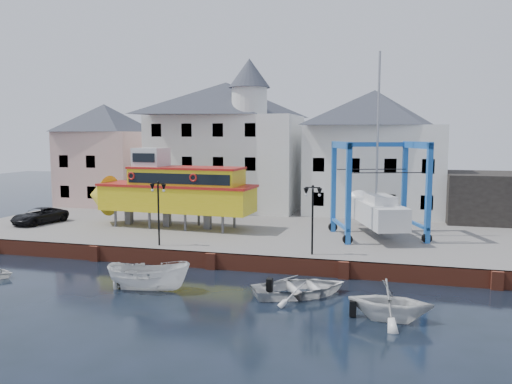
# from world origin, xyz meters

# --- Properties ---
(ground) EXTENTS (140.00, 140.00, 0.00)m
(ground) POSITION_xyz_m (0.00, 0.00, 0.00)
(ground) COLOR black
(ground) RESTS_ON ground
(hardstanding) EXTENTS (44.00, 22.00, 1.00)m
(hardstanding) POSITION_xyz_m (0.00, 11.00, 0.50)
(hardstanding) COLOR #605D59
(hardstanding) RESTS_ON ground
(quay_wall) EXTENTS (44.00, 0.47, 1.00)m
(quay_wall) POSITION_xyz_m (-0.00, 0.10, 0.50)
(quay_wall) COLOR brown
(quay_wall) RESTS_ON ground
(building_pink) EXTENTS (8.00, 7.00, 10.30)m
(building_pink) POSITION_xyz_m (-18.00, 18.00, 6.15)
(building_pink) COLOR #CAA597
(building_pink) RESTS_ON hardstanding
(building_white_main) EXTENTS (14.00, 8.30, 14.00)m
(building_white_main) POSITION_xyz_m (-4.87, 18.39, 7.34)
(building_white_main) COLOR white
(building_white_main) RESTS_ON hardstanding
(building_white_right) EXTENTS (12.00, 8.00, 11.20)m
(building_white_right) POSITION_xyz_m (9.00, 19.00, 6.60)
(building_white_right) COLOR white
(building_white_right) RESTS_ON hardstanding
(shed_dark) EXTENTS (8.00, 7.00, 4.00)m
(shed_dark) POSITION_xyz_m (19.00, 17.00, 3.00)
(shed_dark) COLOR black
(shed_dark) RESTS_ON hardstanding
(lamp_post_left) EXTENTS (1.12, 0.32, 4.20)m
(lamp_post_left) POSITION_xyz_m (-4.00, 1.20, 4.17)
(lamp_post_left) COLOR black
(lamp_post_left) RESTS_ON hardstanding
(lamp_post_right) EXTENTS (1.12, 0.32, 4.20)m
(lamp_post_right) POSITION_xyz_m (6.00, 1.20, 4.17)
(lamp_post_right) COLOR black
(lamp_post_right) RESTS_ON hardstanding
(tour_boat) EXTENTS (14.29, 4.19, 6.15)m
(tour_boat) POSITION_xyz_m (-6.32, 7.56, 3.90)
(tour_boat) COLOR #59595E
(tour_boat) RESTS_ON hardstanding
(travel_lift) EXTENTS (7.17, 8.77, 12.87)m
(travel_lift) POSITION_xyz_m (9.43, 8.27, 3.15)
(travel_lift) COLOR blue
(travel_lift) RESTS_ON hardstanding
(van) EXTENTS (3.10, 4.94, 1.27)m
(van) POSITION_xyz_m (-16.96, 6.17, 1.64)
(van) COLOR black
(van) RESTS_ON hardstanding
(motorboat_a) EXTENTS (4.66, 2.29, 1.73)m
(motorboat_a) POSITION_xyz_m (-1.73, -4.83, 0.00)
(motorboat_a) COLOR silver
(motorboat_a) RESTS_ON ground
(motorboat_b) EXTENTS (6.03, 5.50, 1.02)m
(motorboat_b) POSITION_xyz_m (6.09, -3.56, 0.00)
(motorboat_b) COLOR silver
(motorboat_b) RESTS_ON ground
(motorboat_c) EXTENTS (3.84, 3.37, 1.93)m
(motorboat_c) POSITION_xyz_m (10.50, -6.00, 0.00)
(motorboat_c) COLOR silver
(motorboat_c) RESTS_ON ground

